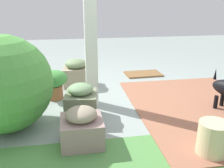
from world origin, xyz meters
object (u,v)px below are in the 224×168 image
object	(u,v)px
round_shrub	(3,84)
doormat	(143,74)
stone_planter_nearest	(76,73)
terracotta_pot_spiky	(6,80)
porch_pillar	(90,14)
ceramic_urn	(213,139)
stone_planter_far	(82,127)
terracotta_pot_tall	(13,71)
stone_planter_mid	(81,102)
terracotta_pot_broad	(54,82)

from	to	relation	value
round_shrub	doormat	bearing A→B (deg)	-140.03
stone_planter_nearest	terracotta_pot_spiky	bearing A→B (deg)	19.16
terracotta_pot_spiky	doormat	distance (m)	2.50
porch_pillar	stone_planter_nearest	bearing A→B (deg)	-76.88
porch_pillar	doormat	distance (m)	2.08
stone_planter_nearest	ceramic_urn	world-z (taller)	stone_planter_nearest
terracotta_pot_spiky	ceramic_urn	xyz separation A→B (m)	(-2.26, 1.88, -0.10)
stone_planter_far	doormat	world-z (taller)	stone_planter_far
porch_pillar	round_shrub	distance (m)	1.35
terracotta_pot_spiky	terracotta_pot_tall	bearing A→B (deg)	-88.85
ceramic_urn	porch_pillar	bearing A→B (deg)	-54.19
stone_planter_nearest	terracotta_pot_spiky	size ratio (longest dim) A/B	0.81
stone_planter_mid	doormat	world-z (taller)	stone_planter_mid
stone_planter_mid	terracotta_pot_spiky	size ratio (longest dim) A/B	0.80
stone_planter_nearest	porch_pillar	bearing A→B (deg)	103.12
terracotta_pot_tall	stone_planter_far	bearing A→B (deg)	117.93
stone_planter_nearest	terracotta_pot_spiky	xyz separation A→B (m)	(1.05, 0.37, 0.05)
terracotta_pot_spiky	terracotta_pot_tall	xyz separation A→B (m)	(0.01, -0.52, -0.01)
stone_planter_far	ceramic_urn	distance (m)	1.28
stone_planter_nearest	terracotta_pot_broad	distance (m)	0.65
stone_planter_far	terracotta_pot_spiky	distance (m)	1.81
stone_planter_far	terracotta_pot_broad	bearing A→B (deg)	-75.22
stone_planter_mid	round_shrub	bearing A→B (deg)	8.39
terracotta_pot_broad	terracotta_pot_spiky	bearing A→B (deg)	-14.69
stone_planter_nearest	terracotta_pot_tall	size ratio (longest dim) A/B	0.64
round_shrub	terracotta_pot_tall	size ratio (longest dim) A/B	1.48
porch_pillar	terracotta_pot_tall	xyz separation A→B (m)	(1.26, -0.99, -0.98)
terracotta_pot_tall	porch_pillar	bearing A→B (deg)	141.63
terracotta_pot_spiky	doormat	bearing A→B (deg)	-161.74
stone_planter_nearest	stone_planter_far	bearing A→B (deg)	89.92
porch_pillar	stone_planter_nearest	size ratio (longest dim) A/B	5.34
stone_planter_far	terracotta_pot_tall	bearing A→B (deg)	-62.07
stone_planter_mid	terracotta_pot_broad	bearing A→B (deg)	-62.66
round_shrub	terracotta_pot_spiky	size ratio (longest dim) A/B	1.89
doormat	terracotta_pot_tall	bearing A→B (deg)	6.15
stone_planter_mid	terracotta_pot_broad	world-z (taller)	stone_planter_mid
round_shrub	stone_planter_nearest	bearing A→B (deg)	-120.88
round_shrub	terracotta_pot_spiky	xyz separation A→B (m)	(0.23, -1.01, -0.27)
stone_planter_nearest	doormat	xyz separation A→B (m)	(-1.31, -0.42, -0.21)
porch_pillar	ceramic_urn	xyz separation A→B (m)	(-1.02, 1.41, -1.07)
stone_planter_far	doormat	bearing A→B (deg)	-120.29
porch_pillar	ceramic_urn	size ratio (longest dim) A/B	7.25
terracotta_pot_tall	doormat	distance (m)	2.40
round_shrub	terracotta_pot_broad	distance (m)	0.99
round_shrub	ceramic_urn	size ratio (longest dim) A/B	3.16
terracotta_pot_broad	terracotta_pot_tall	size ratio (longest dim) A/B	0.60
porch_pillar	terracotta_pot_broad	world-z (taller)	porch_pillar
stone_planter_nearest	doormat	world-z (taller)	stone_planter_nearest
stone_planter_mid	terracotta_pot_spiky	world-z (taller)	terracotta_pot_spiky
stone_planter_far	terracotta_pot_spiky	world-z (taller)	terracotta_pot_spiky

